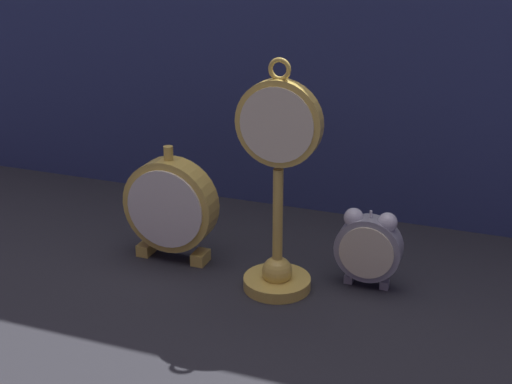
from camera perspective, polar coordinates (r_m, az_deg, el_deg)
The scene contains 5 objects.
ground_plane at distance 1.00m, azimuth -1.61°, elevation -7.98°, with size 4.00×4.00×0.00m, color #232328.
fabric_backdrop_drape at distance 1.19m, azimuth 4.27°, elevation 14.61°, with size 1.55×0.01×0.70m, color navy.
pocket_watch_on_stand at distance 0.95m, azimuth 1.76°, elevation -0.32°, with size 0.12×0.09×0.33m.
alarm_clock_twin_bell at distance 1.00m, azimuth 9.00°, elevation -4.22°, with size 0.09×0.03×0.12m.
mantel_clock_silver at distance 1.06m, azimuth -6.86°, elevation -1.12°, with size 0.14×0.04×0.18m.
Camera 1 is at (0.33, -0.81, 0.49)m, focal length 50.00 mm.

